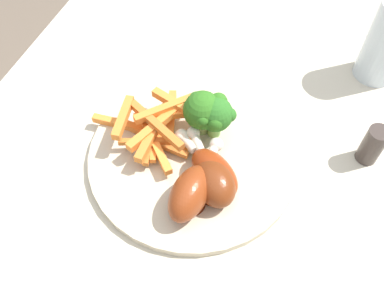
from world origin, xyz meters
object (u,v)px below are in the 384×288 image
broccoli_floret_middle (215,115)px  chicken_drumstick_extra (192,190)px  pepper_shaker (373,145)px  carrot_fries_pile (155,126)px  broccoli_floret_front (206,111)px  chicken_drumstick_near (212,170)px  chicken_drumstick_far (213,179)px  dining_table (199,178)px  dinner_plate (192,155)px

broccoli_floret_middle → chicken_drumstick_extra: size_ratio=0.50×
chicken_drumstick_extra → pepper_shaker: size_ratio=2.28×
carrot_fries_pile → broccoli_floret_front: bearing=-65.0°
chicken_drumstick_near → pepper_shaker: 0.23m
carrot_fries_pile → chicken_drumstick_extra: size_ratio=1.16×
chicken_drumstick_far → pepper_shaker: (0.12, -0.19, -0.00)m
broccoli_floret_front → chicken_drumstick_extra: (-0.11, -0.02, -0.02)m
broccoli_floret_middle → dining_table: bearing=114.4°
dining_table → chicken_drumstick_near: (-0.07, -0.04, 0.14)m
dining_table → dinner_plate: 0.12m
carrot_fries_pile → chicken_drumstick_far: bearing=-118.9°
carrot_fries_pile → dining_table: bearing=-69.8°
broccoli_floret_middle → carrot_fries_pile: size_ratio=0.43×
dinner_plate → carrot_fries_pile: size_ratio=1.84×
broccoli_floret_middle → pepper_shaker: broccoli_floret_middle is taller
chicken_drumstick_far → dinner_plate: bearing=44.0°
chicken_drumstick_extra → carrot_fries_pile: bearing=44.9°
dinner_plate → chicken_drumstick_far: size_ratio=2.42×
broccoli_floret_front → chicken_drumstick_near: 0.08m
carrot_fries_pile → broccoli_floret_middle: bearing=-68.9°
chicken_drumstick_near → pepper_shaker: size_ratio=1.93×
chicken_drumstick_far → chicken_drumstick_near: bearing=21.8°
dinner_plate → chicken_drumstick_far: (-0.05, -0.04, 0.03)m
dining_table → broccoli_floret_front: broccoli_floret_front is taller
broccoli_floret_front → broccoli_floret_middle: 0.01m
chicken_drumstick_near → chicken_drumstick_extra: size_ratio=0.85×
chicken_drumstick_extra → pepper_shaker: bearing=-54.8°
chicken_drumstick_near → broccoli_floret_middle: bearing=14.3°
dining_table → broccoli_floret_front: bearing=-29.2°
broccoli_floret_front → chicken_drumstick_extra: bearing=-171.4°
chicken_drumstick_far → pepper_shaker: bearing=-57.2°
dining_table → dinner_plate: dinner_plate is taller
dining_table → broccoli_floret_middle: size_ratio=17.55×
dining_table → chicken_drumstick_near: chicken_drumstick_near is taller
dinner_plate → chicken_drumstick_far: bearing=-136.0°
carrot_fries_pile → chicken_drumstick_extra: 0.12m
dinner_plate → broccoli_floret_middle: 0.07m
pepper_shaker → dining_table: bearing=100.7°
carrot_fries_pile → chicken_drumstick_far: (-0.06, -0.10, 0.00)m
broccoli_floret_middle → chicken_drumstick_far: 0.09m
broccoli_floret_middle → pepper_shaker: 0.22m
chicken_drumstick_extra → broccoli_floret_middle: bearing=2.0°
carrot_fries_pile → chicken_drumstick_near: 0.11m
pepper_shaker → dinner_plate: bearing=108.4°
broccoli_floret_middle → chicken_drumstick_far: broccoli_floret_middle is taller
dinner_plate → dining_table: bearing=-2.5°
dinner_plate → broccoli_floret_front: broccoli_floret_front is taller
chicken_drumstick_far → chicken_drumstick_extra: size_ratio=0.89×
dinner_plate → pepper_shaker: (0.08, -0.23, 0.02)m
dining_table → pepper_shaker: size_ratio=19.78×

